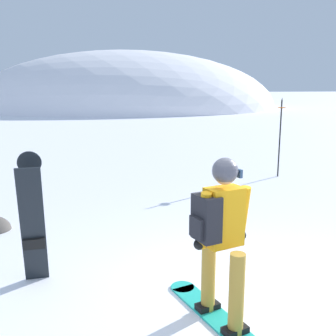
{
  "coord_description": "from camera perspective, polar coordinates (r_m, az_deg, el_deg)",
  "views": [
    {
      "loc": [
        -1.85,
        -3.55,
        2.37
      ],
      "look_at": [
        -0.16,
        2.83,
        1.0
      ],
      "focal_mm": 42.23,
      "sensor_mm": 36.0,
      "label": 1
    }
  ],
  "objects": [
    {
      "name": "ground_plane",
      "position": [
        4.65,
        11.54,
        -19.17
      ],
      "size": [
        300.0,
        300.0,
        0.0
      ],
      "primitive_type": "plane",
      "color": "white"
    },
    {
      "name": "ridge_peak_main",
      "position": [
        45.38,
        -5.92,
        8.69
      ],
      "size": [
        33.08,
        29.77,
        12.35
      ],
      "color": "white",
      "rests_on": "ground"
    },
    {
      "name": "snowboarder_main",
      "position": [
        3.94,
        7.58,
        -10.01
      ],
      "size": [
        0.66,
        1.8,
        1.71
      ],
      "color": "#23B7A3",
      "rests_on": "ground"
    },
    {
      "name": "spare_snowboard",
      "position": [
        4.98,
        -18.98,
        -7.02
      ],
      "size": [
        0.28,
        0.38,
        1.63
      ],
      "color": "black",
      "rests_on": "ground"
    },
    {
      "name": "piste_marker_near",
      "position": [
        10.8,
        15.88,
        4.98
      ],
      "size": [
        0.2,
        0.2,
        2.08
      ],
      "color": "black",
      "rests_on": "ground"
    }
  ]
}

